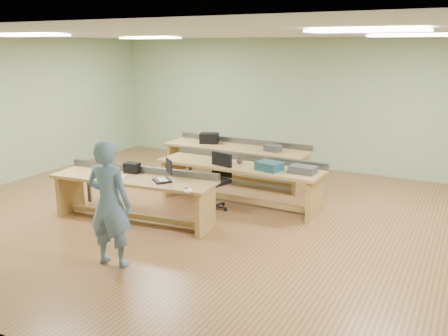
{
  "coord_description": "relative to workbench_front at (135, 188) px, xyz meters",
  "views": [
    {
      "loc": [
        3.59,
        -6.64,
        2.82
      ],
      "look_at": [
        0.35,
        -0.6,
        1.05
      ],
      "focal_mm": 38.0,
      "sensor_mm": 36.0,
      "label": 1
    }
  ],
  "objects": [
    {
      "name": "parts_bin_grey",
      "position": [
        2.34,
        1.54,
        0.26
      ],
      "size": [
        0.46,
        0.31,
        0.12
      ],
      "primitive_type": "cube",
      "rotation": [
        0.0,
        0.0,
        -0.07
      ],
      "color": "#38383A",
      "rests_on": "workbench_mid"
    },
    {
      "name": "mug",
      "position": [
        1.11,
        1.62,
        0.24
      ],
      "size": [
        0.12,
        0.12,
        0.09
      ],
      "primitive_type": "imported",
      "rotation": [
        0.0,
        0.0,
        -0.05
      ],
      "color": "#38383A",
      "rests_on": "workbench_mid"
    },
    {
      "name": "workbench_front",
      "position": [
        0.0,
        0.0,
        0.0
      ],
      "size": [
        2.83,
        1.06,
        0.86
      ],
      "rotation": [
        0.0,
        0.0,
        0.12
      ],
      "color": "#AE8249",
      "rests_on": "floor"
    },
    {
      "name": "tray_back",
      "position": [
        1.24,
        2.87,
        0.26
      ],
      "size": [
        0.35,
        0.29,
        0.13
      ],
      "primitive_type": "cube",
      "rotation": [
        0.0,
        0.0,
        -0.2
      ],
      "color": "#38383A",
      "rests_on": "workbench_back"
    },
    {
      "name": "keyboard",
      "position": [
        -0.32,
        -0.19,
        0.21
      ],
      "size": [
        0.51,
        0.3,
        0.03
      ],
      "primitive_type": "cube",
      "rotation": [
        0.0,
        0.0,
        0.31
      ],
      "color": "silver",
      "rests_on": "workbench_front"
    },
    {
      "name": "ceiling",
      "position": [
        1.21,
        0.8,
        2.45
      ],
      "size": [
        10.0,
        10.0,
        0.0
      ],
      "primitive_type": "plane",
      "color": "silver",
      "rests_on": "wall_back"
    },
    {
      "name": "wall_front",
      "position": [
        1.21,
        -3.2,
        0.95
      ],
      "size": [
        10.0,
        0.04,
        3.0
      ],
      "primitive_type": "cube",
      "color": "#98B186",
      "rests_on": "floor"
    },
    {
      "name": "trackball_mouse",
      "position": [
        1.23,
        -0.3,
        0.23
      ],
      "size": [
        0.18,
        0.2,
        0.07
      ],
      "primitive_type": "ellipsoid",
      "rotation": [
        0.0,
        0.0,
        -0.32
      ],
      "color": "white",
      "rests_on": "workbench_front"
    },
    {
      "name": "parts_bin_teal",
      "position": [
        1.77,
        1.44,
        0.27
      ],
      "size": [
        0.48,
        0.4,
        0.14
      ],
      "primitive_type": "cube",
      "rotation": [
        0.0,
        0.0,
        -0.26
      ],
      "color": "#163E4A",
      "rests_on": "workbench_mid"
    },
    {
      "name": "wall_back",
      "position": [
        1.21,
        4.8,
        0.95
      ],
      "size": [
        10.0,
        0.04,
        3.0
      ],
      "primitive_type": "cube",
      "color": "#98B186",
      "rests_on": "floor"
    },
    {
      "name": "laptop_screen",
      "position": [
        0.63,
        0.1,
        0.43
      ],
      "size": [
        0.24,
        0.2,
        0.23
      ],
      "primitive_type": "cube",
      "rotation": [
        0.0,
        0.0,
        -0.67
      ],
      "color": "black",
      "rests_on": "laptop_base"
    },
    {
      "name": "workbench_back",
      "position": [
        0.38,
        2.93,
        0.01
      ],
      "size": [
        3.16,
        0.88,
        0.86
      ],
      "rotation": [
        0.0,
        0.0,
        -0.01
      ],
      "color": "#AE8249",
      "rests_on": "floor"
    },
    {
      "name": "laptop_base",
      "position": [
        0.56,
        0.0,
        0.21
      ],
      "size": [
        0.39,
        0.38,
        0.03
      ],
      "primitive_type": "cube",
      "rotation": [
        0.0,
        0.0,
        -0.67
      ],
      "color": "black",
      "rests_on": "workbench_front"
    },
    {
      "name": "task_chair",
      "position": [
        0.87,
        1.15,
        -0.19
      ],
      "size": [
        0.65,
        0.65,
        0.99
      ],
      "rotation": [
        0.0,
        0.0,
        -0.25
      ],
      "color": "black",
      "rests_on": "floor"
    },
    {
      "name": "floor",
      "position": [
        1.21,
        0.8,
        -0.55
      ],
      "size": [
        10.0,
        10.0,
        0.0
      ],
      "primitive_type": "plane",
      "color": "brown",
      "rests_on": "ground"
    },
    {
      "name": "camera_bag",
      "position": [
        -0.19,
        0.19,
        0.28
      ],
      "size": [
        0.27,
        0.19,
        0.17
      ],
      "primitive_type": "cube",
      "rotation": [
        0.0,
        0.0,
        0.11
      ],
      "color": "black",
      "rests_on": "workbench_front"
    },
    {
      "name": "storage_box_back",
      "position": [
        -0.3,
        2.96,
        0.31
      ],
      "size": [
        0.46,
        0.39,
        0.22
      ],
      "primitive_type": "cube",
      "rotation": [
        0.0,
        0.0,
        0.33
      ],
      "color": "black",
      "rests_on": "workbench_back"
    },
    {
      "name": "workbench_mid",
      "position": [
        1.14,
        1.59,
        0.01
      ],
      "size": [
        3.06,
        0.84,
        0.86
      ],
      "rotation": [
        0.0,
        0.0,
        -0.01
      ],
      "color": "#AE8249",
      "rests_on": "floor"
    },
    {
      "name": "drinks_can",
      "position": [
        0.75,
        1.45,
        0.25
      ],
      "size": [
        0.08,
        0.08,
        0.12
      ],
      "primitive_type": "cylinder",
      "rotation": [
        0.0,
        0.0,
        0.38
      ],
      "color": "silver",
      "rests_on": "workbench_mid"
    },
    {
      "name": "person",
      "position": [
        0.75,
        -1.43,
        0.29
      ],
      "size": [
        0.67,
        0.49,
        1.69
      ],
      "primitive_type": "imported",
      "rotation": [
        0.0,
        0.0,
        3.28
      ],
      "color": "slate",
      "rests_on": "floor"
    },
    {
      "name": "fluor_panels",
      "position": [
        1.21,
        0.8,
        2.42
      ],
      "size": [
        6.2,
        3.5,
        0.03
      ],
      "color": "white",
      "rests_on": "ceiling"
    },
    {
      "name": "wall_left",
      "position": [
        -3.79,
        0.8,
        0.95
      ],
      "size": [
        0.04,
        8.0,
        3.0
      ],
      "primitive_type": "cube",
      "color": "#98B186",
      "rests_on": "floor"
    }
  ]
}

